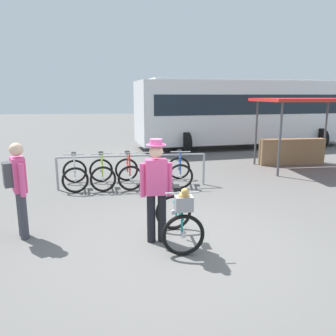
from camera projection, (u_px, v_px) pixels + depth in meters
ground_plane at (176, 243)px, 5.54m from camera, size 80.00×80.00×0.00m
bike_rack_rail at (132, 162)px, 8.78m from camera, size 3.91×0.17×0.88m
racked_bike_white at (75, 174)px, 8.81m from camera, size 0.82×1.18×0.97m
racked_bike_lime at (102, 173)px, 8.91m from camera, size 0.79×1.18×0.97m
racked_bike_red at (128, 172)px, 9.01m from camera, size 0.77×1.15×0.97m
racked_bike_teal at (154, 172)px, 9.11m from camera, size 0.75×1.14×0.97m
racked_bike_blue at (180, 171)px, 9.21m from camera, size 0.77×1.16×0.97m
featured_bicycle at (179, 216)px, 5.41m from camera, size 0.67×1.21×1.09m
person_with_featured_bike at (156, 187)px, 5.43m from camera, size 0.53×0.32×1.72m
pedestrian_with_backpack at (18, 185)px, 5.59m from camera, size 0.42×0.49×1.64m
bus_distant at (245, 110)px, 15.58m from camera, size 10.25×4.30×3.08m
market_stall at (300, 126)px, 11.23m from camera, size 3.15×2.37×2.30m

